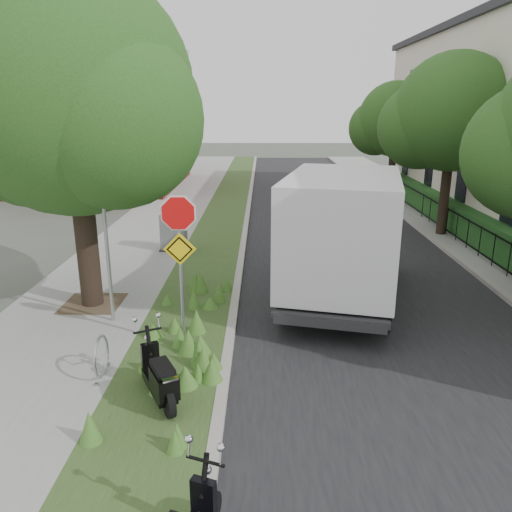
{
  "coord_description": "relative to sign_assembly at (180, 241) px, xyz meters",
  "views": [
    {
      "loc": [
        0.19,
        -8.6,
        4.81
      ],
      "look_at": [
        0.03,
        3.01,
        1.3
      ],
      "focal_mm": 35.0,
      "sensor_mm": 36.0,
      "label": 1
    }
  ],
  "objects": [
    {
      "name": "box_truck",
      "position": [
        3.61,
        2.97,
        -0.5
      ],
      "size": [
        3.7,
        6.55,
        2.8
      ],
      "color": "#262628",
      "rests_on": "ground"
    },
    {
      "name": "utility_cabinet",
      "position": [
        -1.4,
        7.04,
        -1.61
      ],
      "size": [
        0.95,
        0.66,
        1.24
      ],
      "color": "#262628",
      "rests_on": "ground"
    },
    {
      "name": "bare_post",
      "position": [
        -1.8,
        1.22,
        -0.21
      ],
      "size": [
        0.08,
        0.08,
        4.0
      ],
      "color": "#A5A8AD",
      "rests_on": "ground"
    },
    {
      "name": "sidewalk_near",
      "position": [
        -2.85,
        9.42,
        -2.27
      ],
      "size": [
        3.5,
        60.0,
        0.12
      ],
      "primitive_type": "cube",
      "color": "gray",
      "rests_on": "ground"
    },
    {
      "name": "hedge_far",
      "position": [
        9.3,
        9.42,
        -1.66
      ],
      "size": [
        1.0,
        24.0,
        1.1
      ],
      "primitive_type": "cube",
      "color": "#1B4418",
      "rests_on": "footpath_far"
    },
    {
      "name": "brick_building",
      "position": [
        -8.1,
        21.42,
        1.88
      ],
      "size": [
        9.4,
        10.4,
        8.3
      ],
      "color": "maroon",
      "rests_on": "ground"
    },
    {
      "name": "bike_hoop",
      "position": [
        -1.3,
        -1.18,
        -1.83
      ],
      "size": [
        0.06,
        0.78,
        0.77
      ],
      "color": "#A5A8AD",
      "rests_on": "ground"
    },
    {
      "name": "verge",
      "position": [
        -0.1,
        9.42,
        -2.27
      ],
      "size": [
        2.0,
        60.0,
        0.12
      ],
      "primitive_type": "cube",
      "color": "#2A471E",
      "rests_on": "ground"
    },
    {
      "name": "kerb_far",
      "position": [
        7.9,
        9.42,
        -2.26
      ],
      "size": [
        0.2,
        60.0,
        0.13
      ],
      "primitive_type": "cube",
      "color": "#9E9991",
      "rests_on": "ground"
    },
    {
      "name": "scooter_near",
      "position": [
        -0.05,
        -2.06,
        -1.83
      ],
      "size": [
        0.88,
        1.51,
        0.78
      ],
      "color": "black",
      "rests_on": "ground"
    },
    {
      "name": "fence_far",
      "position": [
        8.6,
        9.42,
        -1.66
      ],
      "size": [
        0.04,
        24.0,
        1.0
      ],
      "color": "black",
      "rests_on": "ground"
    },
    {
      "name": "far_tree_c",
      "position": [
        8.34,
        17.46,
        1.63
      ],
      "size": [
        4.37,
        3.89,
        5.93
      ],
      "color": "black",
      "rests_on": "ground"
    },
    {
      "name": "far_tree_b",
      "position": [
        8.34,
        9.46,
        2.04
      ],
      "size": [
        4.83,
        4.31,
        6.56
      ],
      "color": "black",
      "rests_on": "ground"
    },
    {
      "name": "sign_assembly",
      "position": [
        0.0,
        0.0,
        0.0
      ],
      "size": [
        0.94,
        0.08,
        3.22
      ],
      "color": "#A5A8AD",
      "rests_on": "ground"
    },
    {
      "name": "footpath_far",
      "position": [
        9.6,
        9.42,
        -2.27
      ],
      "size": [
        3.2,
        60.0,
        0.12
      ],
      "primitive_type": "cube",
      "color": "gray",
      "rests_on": "ground"
    },
    {
      "name": "road",
      "position": [
        4.4,
        9.42,
        -2.32
      ],
      "size": [
        7.0,
        60.0,
        0.01
      ],
      "primitive_type": "cube",
      "color": "black",
      "rests_on": "ground"
    },
    {
      "name": "street_tree_main",
      "position": [
        -2.68,
        2.28,
        2.48
      ],
      "size": [
        6.21,
        5.54,
        7.66
      ],
      "color": "black",
      "rests_on": "ground"
    },
    {
      "name": "ground",
      "position": [
        1.4,
        -0.58,
        -2.33
      ],
      "size": [
        120.0,
        120.0,
        0.0
      ],
      "primitive_type": "plane",
      "color": "#4C5147",
      "rests_on": "ground"
    },
    {
      "name": "kerb_near",
      "position": [
        0.9,
        9.42,
        -2.26
      ],
      "size": [
        0.2,
        60.0,
        0.13
      ],
      "primitive_type": "cube",
      "color": "#9E9991",
      "rests_on": "ground"
    }
  ]
}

